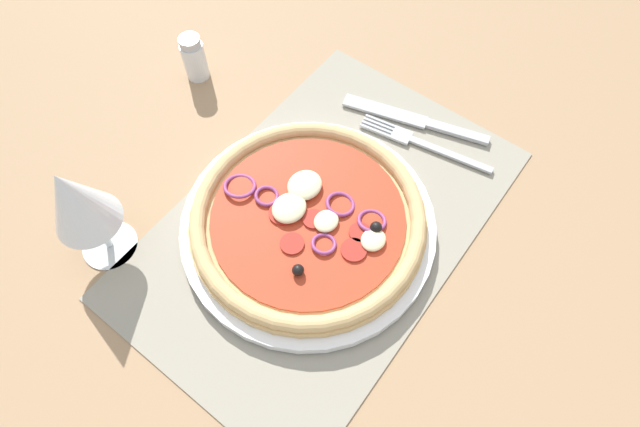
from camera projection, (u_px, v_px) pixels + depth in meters
The scene contains 8 objects.
ground_plane at pixel (323, 226), 63.71cm from camera, with size 190.00×140.00×2.40cm, color #9E7A56.
placemat at pixel (323, 221), 62.49cm from camera, with size 48.55×31.37×0.40cm, color gray.
plate at pixel (308, 226), 61.13cm from camera, with size 29.87×29.87×1.45cm, color white.
pizza at pixel (308, 218), 59.57cm from camera, with size 27.42×27.42×2.68cm.
fork at pixel (418, 142), 67.74cm from camera, with size 4.64×17.99×0.44cm.
knife at pixel (413, 119), 69.55cm from camera, with size 7.12×19.68×0.62cm.
wine_glass at pixel (75, 202), 52.25cm from camera, with size 7.20×7.20×14.90cm.
pepper_shaker at pixel (194, 58), 71.51cm from camera, with size 3.20×3.20×6.70cm.
Camera 1 is at (-23.96, -17.72, 55.13)cm, focal length 29.19 mm.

